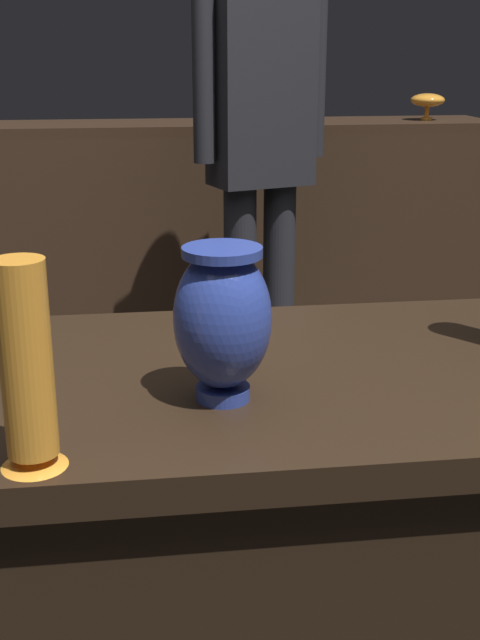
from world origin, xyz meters
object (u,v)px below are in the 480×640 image
vase_left_accent (27,371)px  visitor_center_back (261,133)px  vase_centerpiece (223,318)px  shelf_vase_far_right (428,101)px

vase_left_accent → visitor_center_back: size_ratio=0.15×
vase_centerpiece → shelf_vase_far_right: shelf_vase_far_right is taller
visitor_center_back → vase_centerpiece: bearing=61.1°
shelf_vase_far_right → visitor_center_back: visitor_center_back is taller
vase_centerpiece → visitor_center_back: 1.67m
shelf_vase_far_right → visitor_center_back: 1.02m
vase_left_accent → shelf_vase_far_right: 2.80m
vase_left_accent → shelf_vase_far_right: (1.35, 2.44, 0.15)m
shelf_vase_far_right → visitor_center_back: (-0.79, -0.64, -0.06)m
vase_centerpiece → visitor_center_back: (0.31, 1.64, 0.09)m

